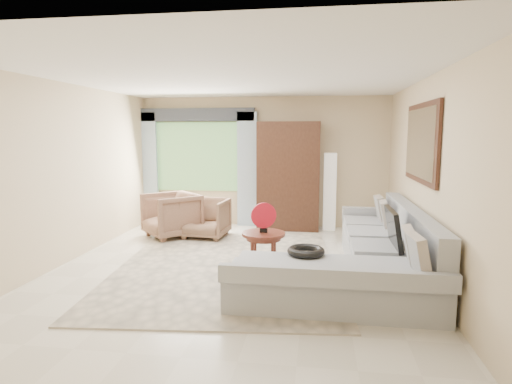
% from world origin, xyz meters
% --- Properties ---
extents(ground, '(6.00, 6.00, 0.00)m').
position_xyz_m(ground, '(0.00, 0.00, 0.00)').
color(ground, silver).
rests_on(ground, ground).
extents(area_rug, '(3.35, 4.26, 0.02)m').
position_xyz_m(area_rug, '(-0.13, 0.11, 0.01)').
color(area_rug, beige).
rests_on(area_rug, ground).
extents(sectional_sofa, '(2.30, 3.46, 0.90)m').
position_xyz_m(sectional_sofa, '(1.78, -0.18, 0.28)').
color(sectional_sofa, '#999CA1').
rests_on(sectional_sofa, ground).
extents(tv_screen, '(0.14, 0.74, 0.48)m').
position_xyz_m(tv_screen, '(2.05, -0.27, 0.72)').
color(tv_screen, black).
rests_on(tv_screen, sectional_sofa).
extents(garden_hose, '(0.43, 0.43, 0.09)m').
position_xyz_m(garden_hose, '(1.00, -0.83, 0.55)').
color(garden_hose, black).
rests_on(garden_hose, sectional_sofa).
extents(coffee_table, '(0.58, 0.58, 0.58)m').
position_xyz_m(coffee_table, '(0.42, -0.12, 0.30)').
color(coffee_table, '#4D2014').
rests_on(coffee_table, ground).
extents(red_disc, '(0.33, 0.15, 0.34)m').
position_xyz_m(red_disc, '(0.42, -0.12, 0.81)').
color(red_disc, red).
rests_on(red_disc, coffee_table).
extents(armchair_left, '(1.24, 1.24, 0.81)m').
position_xyz_m(armchair_left, '(-1.50, 1.72, 0.40)').
color(armchair_left, '#87604A').
rests_on(armchair_left, ground).
extents(armchair_right, '(0.82, 0.84, 0.71)m').
position_xyz_m(armchair_right, '(-0.88, 1.75, 0.36)').
color(armchair_right, brown).
rests_on(armchair_right, ground).
extents(potted_plant, '(0.56, 0.50, 0.56)m').
position_xyz_m(potted_plant, '(-1.87, 2.50, 0.28)').
color(potted_plant, '#999999').
rests_on(potted_plant, ground).
extents(armoire, '(1.20, 0.55, 2.10)m').
position_xyz_m(armoire, '(0.55, 2.72, 1.05)').
color(armoire, '#321A10').
rests_on(armoire, ground).
extents(floor_lamp, '(0.24, 0.24, 1.50)m').
position_xyz_m(floor_lamp, '(1.35, 2.78, 0.75)').
color(floor_lamp, silver).
rests_on(floor_lamp, ground).
extents(window, '(1.80, 0.04, 1.40)m').
position_xyz_m(window, '(-1.35, 2.97, 1.40)').
color(window, '#669E59').
rests_on(window, wall_back).
extents(curtain_left, '(0.40, 0.08, 2.30)m').
position_xyz_m(curtain_left, '(-2.40, 2.88, 1.15)').
color(curtain_left, '#9EB7CC').
rests_on(curtain_left, ground).
extents(curtain_right, '(0.40, 0.08, 2.30)m').
position_xyz_m(curtain_right, '(-0.30, 2.88, 1.15)').
color(curtain_right, '#9EB7CC').
rests_on(curtain_right, ground).
extents(valance, '(2.40, 0.12, 0.26)m').
position_xyz_m(valance, '(-1.35, 2.90, 2.25)').
color(valance, '#1E232D').
rests_on(valance, wall_back).
extents(wall_mirror, '(0.05, 1.70, 1.05)m').
position_xyz_m(wall_mirror, '(2.46, 0.35, 1.75)').
color(wall_mirror, black).
rests_on(wall_mirror, wall_right).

